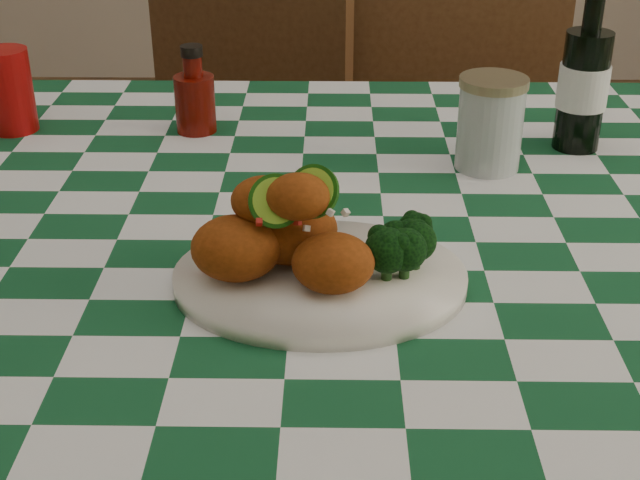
# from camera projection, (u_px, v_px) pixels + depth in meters

# --- Properties ---
(dining_table) EXTENTS (1.66, 1.06, 0.79)m
(dining_table) POSITION_uv_depth(u_px,v_px,m) (301.00, 464.00, 1.26)
(dining_table) COLOR #134D28
(dining_table) RESTS_ON ground
(plate) EXTENTS (0.30, 0.24, 0.02)m
(plate) POSITION_uv_depth(u_px,v_px,m) (320.00, 279.00, 0.92)
(plate) COLOR white
(plate) RESTS_ON dining_table
(fried_chicken_pile) EXTENTS (0.17, 0.13, 0.11)m
(fried_chicken_pile) POSITION_uv_depth(u_px,v_px,m) (299.00, 224.00, 0.89)
(fried_chicken_pile) COLOR #90390E
(fried_chicken_pile) RESTS_ON plate
(broccoli_side) EXTENTS (0.07, 0.07, 0.05)m
(broccoli_side) POSITION_uv_depth(u_px,v_px,m) (402.00, 243.00, 0.91)
(broccoli_side) COLOR black
(broccoli_side) RESTS_ON plate
(red_tumbler) EXTENTS (0.08, 0.08, 0.12)m
(red_tumbler) POSITION_uv_depth(u_px,v_px,m) (9.00, 91.00, 1.30)
(red_tumbler) COLOR #9E0908
(red_tumbler) RESTS_ON dining_table
(ketchup_bottle) EXTENTS (0.07, 0.07, 0.13)m
(ketchup_bottle) POSITION_uv_depth(u_px,v_px,m) (194.00, 89.00, 1.29)
(ketchup_bottle) COLOR #5A0B04
(ketchup_bottle) RESTS_ON dining_table
(mason_jar) EXTENTS (0.11, 0.11, 0.12)m
(mason_jar) POSITION_uv_depth(u_px,v_px,m) (490.00, 123.00, 1.17)
(mason_jar) COLOR #B2BCBA
(mason_jar) RESTS_ON dining_table
(beer_bottle) EXTENTS (0.09, 0.09, 0.24)m
(beer_bottle) POSITION_uv_depth(u_px,v_px,m) (586.00, 67.00, 1.21)
(beer_bottle) COLOR black
(beer_bottle) RESTS_ON dining_table
(wooden_chair_left) EXTENTS (0.61, 0.63, 1.01)m
(wooden_chair_left) POSITION_uv_depth(u_px,v_px,m) (206.00, 181.00, 1.84)
(wooden_chair_left) COLOR #472814
(wooden_chair_left) RESTS_ON ground
(wooden_chair_right) EXTENTS (0.51, 0.53, 1.01)m
(wooden_chair_right) POSITION_uv_depth(u_px,v_px,m) (448.00, 194.00, 1.80)
(wooden_chair_right) COLOR #472814
(wooden_chair_right) RESTS_ON ground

